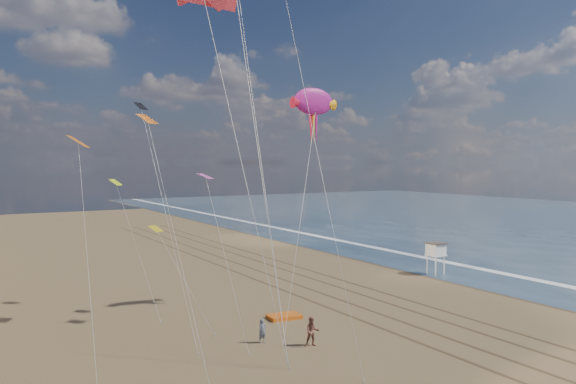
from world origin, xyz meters
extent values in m
plane|color=#42301E|center=(19.00, 40.00, 0.00)|extent=(260.00, 260.00, 0.00)
plane|color=white|center=(23.20, 40.00, 0.00)|extent=(260.00, 260.00, 0.00)
cube|color=brown|center=(-1.20, 30.00, 0.01)|extent=(0.28, 120.00, 0.01)
cube|color=brown|center=(1.20, 30.00, 0.01)|extent=(0.28, 120.00, 0.01)
cube|color=brown|center=(4.00, 30.00, 0.01)|extent=(0.28, 120.00, 0.01)
cube|color=brown|center=(6.20, 30.00, 0.01)|extent=(0.28, 120.00, 0.01)
cylinder|color=white|center=(16.08, 28.78, 0.94)|extent=(0.12, 0.12, 1.87)
cylinder|color=white|center=(17.32, 28.78, 0.94)|extent=(0.12, 0.12, 1.87)
cylinder|color=white|center=(16.08, 30.03, 0.94)|extent=(0.12, 0.12, 1.87)
cylinder|color=white|center=(17.32, 30.03, 0.94)|extent=(0.12, 0.12, 1.87)
cube|color=white|center=(16.70, 29.40, 2.03)|extent=(1.67, 1.67, 0.12)
cube|color=white|center=(16.70, 29.40, 2.65)|extent=(1.56, 1.56, 1.14)
cube|color=#473D38|center=(16.70, 29.40, 3.33)|extent=(1.87, 1.87, 0.10)
cube|color=orange|center=(-5.88, 22.99, 0.14)|extent=(2.64, 1.86, 0.28)
ellipsoid|color=#B91C8D|center=(-1.88, 25.04, 16.92)|extent=(4.10, 0.77, 2.43)
cone|color=red|center=(-3.35, 25.04, 16.73)|extent=(1.10, 0.91, 0.91)
cone|color=#FFB01A|center=(-0.42, 25.04, 16.73)|extent=(1.10, 0.91, 0.91)
cylinder|color=silver|center=(-5.66, 21.08, 8.00)|extent=(0.03, 0.03, 19.38)
imported|color=slate|center=(-10.10, 18.67, 0.80)|extent=(0.59, 0.40, 1.61)
imported|color=#965C4C|center=(-7.63, 16.43, 0.96)|extent=(1.15, 1.04, 1.92)
plane|color=black|center=(-15.19, 28.35, 16.14)|extent=(1.29, 1.20, 0.60)
plane|color=#CE50A5|center=(-11.58, 24.64, 10.94)|extent=(1.54, 1.53, 0.39)
plane|color=orange|center=(-20.57, 23.61, 13.24)|extent=(1.71, 1.81, 0.76)
plane|color=gold|center=(-13.76, 29.58, 6.71)|extent=(1.39, 1.35, 0.43)
plane|color=orange|center=(-16.81, 21.40, 14.65)|extent=(1.67, 1.61, 0.64)
plane|color=#CEE918|center=(-15.82, 33.72, 10.29)|extent=(1.33, 1.30, 0.52)
camera|label=1|loc=(-27.37, -13.54, 11.91)|focal=35.00mm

